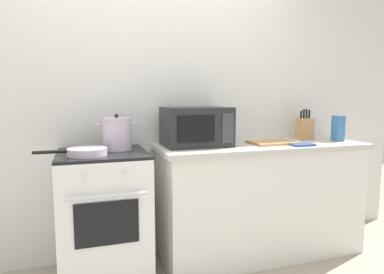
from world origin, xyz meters
name	(u,v)px	position (x,y,z in m)	size (l,w,h in m)	color
back_wall	(178,102)	(0.30, 0.97, 1.25)	(4.40, 0.10, 2.50)	silver
lower_cabinet_right	(260,201)	(0.90, 0.62, 0.44)	(1.64, 0.56, 0.88)	white
countertop_right	(262,146)	(0.90, 0.62, 0.90)	(1.70, 0.60, 0.04)	beige
stove	(104,216)	(-0.35, 0.60, 0.46)	(0.60, 0.64, 0.92)	white
stock_pot	(117,134)	(-0.24, 0.67, 1.04)	(0.30, 0.21, 0.26)	silver
frying_pan	(86,152)	(-0.46, 0.48, 0.95)	(0.45, 0.25, 0.05)	silver
microwave	(196,127)	(0.36, 0.68, 1.07)	(0.50, 0.37, 0.30)	#232326
cutting_board	(272,142)	(0.98, 0.60, 0.93)	(0.36, 0.26, 0.02)	tan
knife_block	(305,129)	(1.39, 0.74, 1.02)	(0.13, 0.10, 0.27)	tan
pasta_box	(338,128)	(1.60, 0.57, 1.03)	(0.08, 0.08, 0.22)	teal
oven_mitt	(301,145)	(1.14, 0.44, 0.93)	(0.18, 0.14, 0.02)	#33477A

